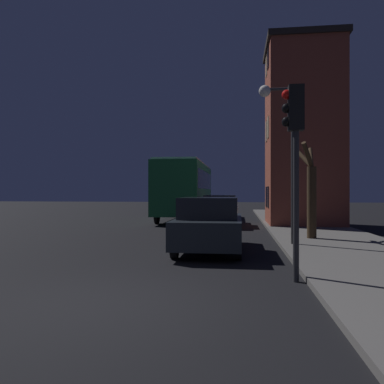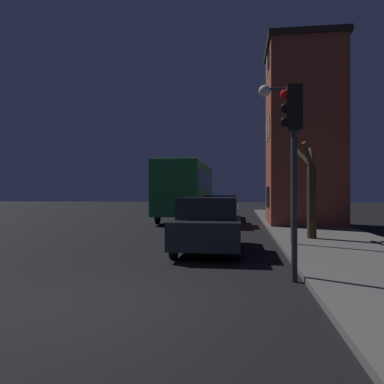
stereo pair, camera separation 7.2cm
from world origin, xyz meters
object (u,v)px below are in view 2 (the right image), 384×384
object	(u,v)px
traffic_light	(293,140)
car_mid_lane	(221,210)
car_near_lane	(209,224)
bus	(186,186)
streetlamp	(283,136)
bare_tree	(311,192)

from	to	relation	value
traffic_light	car_mid_lane	world-z (taller)	traffic_light
car_near_lane	car_mid_lane	distance (m)	8.70
bus	car_mid_lane	world-z (taller)	bus
traffic_light	car_mid_lane	bearing A→B (deg)	99.50
car_near_lane	streetlamp	bearing A→B (deg)	25.39
bus	car_near_lane	bearing A→B (deg)	-78.50
traffic_light	car_near_lane	xyz separation A→B (m)	(-1.96, 3.60, -2.00)
car_near_lane	traffic_light	bearing A→B (deg)	-61.46
bare_tree	streetlamp	bearing A→B (deg)	-125.42
car_near_lane	car_mid_lane	xyz separation A→B (m)	(-0.10, 8.70, 0.00)
car_mid_lane	car_near_lane	bearing A→B (deg)	-89.34
bare_tree	bus	size ratio (longest dim) A/B	0.36
streetlamp	car_mid_lane	world-z (taller)	streetlamp
streetlamp	bus	bearing A→B (deg)	112.95
streetlamp	bare_tree	bearing A→B (deg)	54.58
streetlamp	bare_tree	distance (m)	2.71
bare_tree	car_near_lane	world-z (taller)	bare_tree
traffic_light	bus	distance (m)	16.61
car_mid_lane	bare_tree	bearing A→B (deg)	-59.35
bus	car_mid_lane	distance (m)	4.60
bare_tree	bus	distance (m)	11.35
bus	car_mid_lane	bearing A→B (deg)	-56.66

